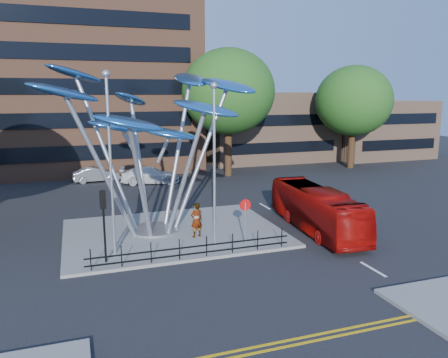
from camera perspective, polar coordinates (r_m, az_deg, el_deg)
name	(u,v)px	position (r m, az deg, el deg)	size (l,w,h in m)	color
ground	(224,271)	(20.15, 0.06, -11.95)	(120.00, 120.00, 0.00)	black
traffic_island	(174,233)	(25.30, -6.59, -6.97)	(12.00, 9.00, 0.15)	slate
double_yellow_near	(285,341)	(15.22, 7.95, -20.22)	(40.00, 0.12, 0.01)	gold
double_yellow_far	(289,346)	(15.00, 8.51, -20.77)	(40.00, 0.12, 0.01)	gold
brick_tower	(67,23)	(50.03, -19.83, 18.66)	(25.00, 15.00, 30.00)	brown
low_building_near	(269,127)	(52.54, 5.91, 6.81)	(15.00, 8.00, 8.00)	#9C755B
low_building_far	(378,129)	(58.24, 19.42, 6.16)	(12.00, 8.00, 7.00)	#9C755B
tree_right	(228,92)	(41.95, 0.58, 11.31)	(8.80, 8.80, 12.11)	black
tree_far	(354,101)	(48.48, 16.60, 9.73)	(8.00, 8.00, 10.81)	black
leaf_sculpture	(149,112)	(24.55, -9.75, 8.57)	(12.72, 9.54, 9.51)	#9EA0A5
street_lamp_left	(110,148)	(21.23, -14.70, 3.88)	(0.36, 0.36, 8.80)	#9EA0A5
street_lamp_right	(214,151)	(21.72, -1.28, 3.71)	(0.36, 0.36, 8.30)	#9EA0A5
traffic_light_island	(103,211)	(20.73, -15.48, -4.06)	(0.28, 0.18, 3.42)	black
no_entry_sign_island	(245,214)	(22.44, 2.80, -4.62)	(0.60, 0.10, 2.45)	#9EA0A5
pedestrian_railing_front	(193,250)	(21.19, -4.05, -9.19)	(10.00, 0.06, 1.00)	black
red_bus	(316,209)	(26.08, 11.93, -3.85)	(2.13, 9.12, 2.54)	#940A06
pedestrian	(196,220)	(23.96, -3.64, -5.36)	(0.70, 0.46, 1.92)	gray
parked_car_mid	(96,174)	(41.19, -16.35, 0.57)	(1.43, 4.11, 1.35)	#94979A
parked_car_right	(150,175)	(39.39, -9.64, 0.51)	(2.10, 5.16, 1.50)	silver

